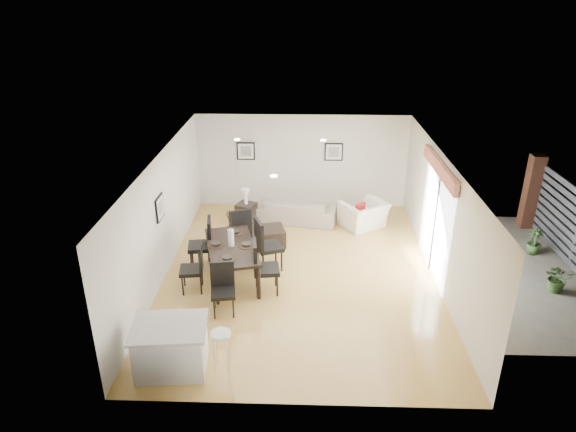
{
  "coord_description": "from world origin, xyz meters",
  "views": [
    {
      "loc": [
        0.07,
        -10.06,
        5.89
      ],
      "look_at": [
        -0.28,
        0.4,
        1.23
      ],
      "focal_mm": 32.0,
      "sensor_mm": 36.0,
      "label": 1
    }
  ],
  "objects_px": {
    "armchair": "(363,214)",
    "dining_chair_foot": "(240,228)",
    "sofa": "(296,211)",
    "side_table": "(246,214)",
    "dining_chair_wfar": "(204,241)",
    "kitchen_island": "(171,347)",
    "dining_chair_enear": "(261,264)",
    "dining_table": "(232,249)",
    "dining_chair_head": "(223,285)",
    "coffee_table": "(262,237)",
    "dining_chair_efar": "(265,242)",
    "bar_stool": "(221,338)",
    "dining_chair_wnear": "(196,265)"
  },
  "relations": [
    {
      "from": "dining_chair_enear",
      "to": "coffee_table",
      "type": "distance_m",
      "value": 2.19
    },
    {
      "from": "dining_chair_wnear",
      "to": "dining_chair_wfar",
      "type": "distance_m",
      "value": 0.99
    },
    {
      "from": "dining_chair_wnear",
      "to": "dining_chair_enear",
      "type": "height_order",
      "value": "dining_chair_enear"
    },
    {
      "from": "armchair",
      "to": "sofa",
      "type": "bearing_deg",
      "value": -41.81
    },
    {
      "from": "dining_chair_wfar",
      "to": "dining_chair_enear",
      "type": "xyz_separation_m",
      "value": [
        1.37,
        -1.01,
        -0.01
      ]
    },
    {
      "from": "side_table",
      "to": "dining_chair_wfar",
      "type": "bearing_deg",
      "value": -106.47
    },
    {
      "from": "dining_chair_wnear",
      "to": "kitchen_island",
      "type": "relative_size",
      "value": 0.82
    },
    {
      "from": "dining_chair_wfar",
      "to": "dining_chair_enear",
      "type": "height_order",
      "value": "dining_chair_wfar"
    },
    {
      "from": "coffee_table",
      "to": "bar_stool",
      "type": "relative_size",
      "value": 1.5
    },
    {
      "from": "dining_chair_foot",
      "to": "dining_chair_head",
      "type": "bearing_deg",
      "value": 71.67
    },
    {
      "from": "dining_chair_wfar",
      "to": "kitchen_island",
      "type": "bearing_deg",
      "value": -7.91
    },
    {
      "from": "dining_chair_head",
      "to": "dining_chair_efar",
      "type": "bearing_deg",
      "value": 58.55
    },
    {
      "from": "dining_chair_wnear",
      "to": "dining_chair_efar",
      "type": "relative_size",
      "value": 0.88
    },
    {
      "from": "armchair",
      "to": "side_table",
      "type": "height_order",
      "value": "armchair"
    },
    {
      "from": "dining_chair_foot",
      "to": "dining_chair_wfar",
      "type": "bearing_deg",
      "value": 27.35
    },
    {
      "from": "dining_table",
      "to": "dining_chair_head",
      "type": "distance_m",
      "value": 1.23
    },
    {
      "from": "dining_chair_enear",
      "to": "bar_stool",
      "type": "bearing_deg",
      "value": 161.44
    },
    {
      "from": "bar_stool",
      "to": "side_table",
      "type": "bearing_deg",
      "value": 92.11
    },
    {
      "from": "dining_chair_wfar",
      "to": "dining_chair_efar",
      "type": "bearing_deg",
      "value": 78.97
    },
    {
      "from": "dining_chair_enear",
      "to": "dining_chair_wfar",
      "type": "bearing_deg",
      "value": 45.86
    },
    {
      "from": "dining_chair_enear",
      "to": "dining_chair_foot",
      "type": "xyz_separation_m",
      "value": [
        -0.66,
        1.72,
        0.0
      ]
    },
    {
      "from": "armchair",
      "to": "dining_chair_foot",
      "type": "height_order",
      "value": "dining_chair_foot"
    },
    {
      "from": "dining_chair_wfar",
      "to": "kitchen_island",
      "type": "height_order",
      "value": "dining_chair_wfar"
    },
    {
      "from": "dining_chair_enear",
      "to": "dining_chair_head",
      "type": "distance_m",
      "value": 1.01
    },
    {
      "from": "sofa",
      "to": "side_table",
      "type": "relative_size",
      "value": 3.46
    },
    {
      "from": "sofa",
      "to": "dining_chair_wnear",
      "type": "xyz_separation_m",
      "value": [
        -2.04,
        -3.59,
        0.29
      ]
    },
    {
      "from": "dining_table",
      "to": "dining_chair_wnear",
      "type": "bearing_deg",
      "value": -160.45
    },
    {
      "from": "armchair",
      "to": "dining_chair_enear",
      "type": "relative_size",
      "value": 0.93
    },
    {
      "from": "coffee_table",
      "to": "kitchen_island",
      "type": "distance_m",
      "value": 4.72
    },
    {
      "from": "dining_chair_efar",
      "to": "dining_chair_foot",
      "type": "height_order",
      "value": "dining_chair_efar"
    },
    {
      "from": "dining_chair_foot",
      "to": "side_table",
      "type": "height_order",
      "value": "dining_chair_foot"
    },
    {
      "from": "dining_table",
      "to": "dining_chair_enear",
      "type": "xyz_separation_m",
      "value": [
        0.69,
        -0.51,
        -0.08
      ]
    },
    {
      "from": "dining_chair_wfar",
      "to": "dining_chair_head",
      "type": "bearing_deg",
      "value": 12.41
    },
    {
      "from": "sofa",
      "to": "dining_chair_enear",
      "type": "height_order",
      "value": "dining_chair_enear"
    },
    {
      "from": "dining_table",
      "to": "bar_stool",
      "type": "height_order",
      "value": "dining_table"
    },
    {
      "from": "sofa",
      "to": "kitchen_island",
      "type": "relative_size",
      "value": 1.64
    },
    {
      "from": "dining_table",
      "to": "kitchen_island",
      "type": "xyz_separation_m",
      "value": [
        -0.63,
        -2.94,
        -0.3
      ]
    },
    {
      "from": "coffee_table",
      "to": "dining_chair_head",
      "type": "bearing_deg",
      "value": -114.52
    },
    {
      "from": "dining_chair_enear",
      "to": "bar_stool",
      "type": "distance_m",
      "value": 2.48
    },
    {
      "from": "sofa",
      "to": "coffee_table",
      "type": "xyz_separation_m",
      "value": [
        -0.84,
        -1.48,
        -0.09
      ]
    },
    {
      "from": "side_table",
      "to": "bar_stool",
      "type": "relative_size",
      "value": 0.83
    },
    {
      "from": "armchair",
      "to": "bar_stool",
      "type": "distance_m",
      "value": 6.47
    },
    {
      "from": "armchair",
      "to": "dining_chair_enear",
      "type": "bearing_deg",
      "value": 21.09
    },
    {
      "from": "dining_chair_enear",
      "to": "dining_chair_head",
      "type": "xyz_separation_m",
      "value": [
        -0.7,
        -0.72,
        -0.08
      ]
    },
    {
      "from": "dining_chair_efar",
      "to": "dining_table",
      "type": "bearing_deg",
      "value": 102.53
    },
    {
      "from": "armchair",
      "to": "side_table",
      "type": "relative_size",
      "value": 1.78
    },
    {
      "from": "sofa",
      "to": "side_table",
      "type": "bearing_deg",
      "value": 21.68
    },
    {
      "from": "dining_table",
      "to": "dining_chair_head",
      "type": "xyz_separation_m",
      "value": [
        -0.01,
        -1.22,
        -0.15
      ]
    },
    {
      "from": "armchair",
      "to": "kitchen_island",
      "type": "distance_m",
      "value": 6.89
    },
    {
      "from": "kitchen_island",
      "to": "dining_chair_head",
      "type": "bearing_deg",
      "value": 64.92
    }
  ]
}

